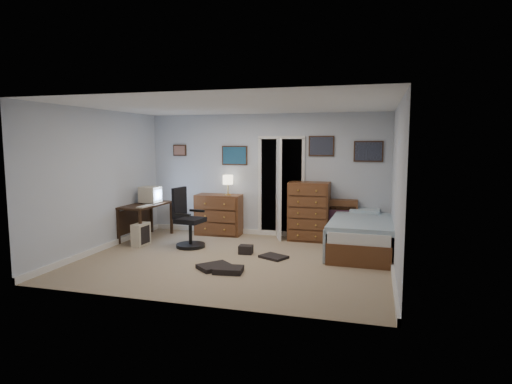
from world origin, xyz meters
TOP-DOWN VIEW (x-y plane):
  - floor at (0.00, 0.00)m, footprint 5.00×4.00m
  - computer_desk at (-2.28, 1.02)m, footprint 0.62×1.24m
  - crt_monitor at (-2.18, 1.16)m, footprint 0.38×0.35m
  - keyboard at (-2.02, 0.67)m, footprint 0.16×0.38m
  - pc_tower at (-2.00, 0.46)m, footprint 0.21×0.40m
  - office_chair at (-1.11, 0.60)m, footprint 0.60×0.60m
  - media_stack at (-2.32, 2.15)m, footprint 0.17×0.17m
  - low_dresser at (-0.93, 1.77)m, footprint 0.97×0.52m
  - table_lamp at (-0.73, 1.77)m, footprint 0.22×0.22m
  - doorway at (0.35, 2.27)m, footprint 0.96×1.12m
  - tall_dresser at (0.96, 1.75)m, footprint 0.79×0.47m
  - headboard_bookcase at (1.43, 1.86)m, footprint 0.92×0.28m
  - bed at (1.98, 1.06)m, footprint 1.12×2.02m
  - wall_posters at (0.57, 1.98)m, footprint 4.38×0.04m
  - floor_clutter at (0.11, -0.28)m, footprint 1.29×1.39m

SIDE VIEW (x-z plane):
  - floor at x=0.00m, z-range -0.02..0.00m
  - floor_clutter at x=0.11m, z-range -0.03..0.12m
  - pc_tower at x=-2.00m, z-range 0.00..0.42m
  - bed at x=1.98m, z-range -0.02..0.64m
  - media_stack at x=-2.32m, z-range 0.00..0.84m
  - low_dresser at x=-0.93m, z-range 0.00..0.84m
  - office_chair at x=-1.11m, z-range -0.12..0.97m
  - headboard_bookcase at x=1.43m, z-range 0.02..0.84m
  - computer_desk at x=-2.28m, z-range 0.19..0.89m
  - tall_dresser at x=0.96m, z-range 0.00..1.15m
  - keyboard at x=-2.02m, z-range 0.70..0.72m
  - crt_monitor at x=-2.18m, z-range 0.70..1.04m
  - doorway at x=0.35m, z-range -0.02..2.03m
  - table_lamp at x=-0.73m, z-range 0.94..1.35m
  - wall_posters at x=0.57m, z-range 1.45..2.05m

